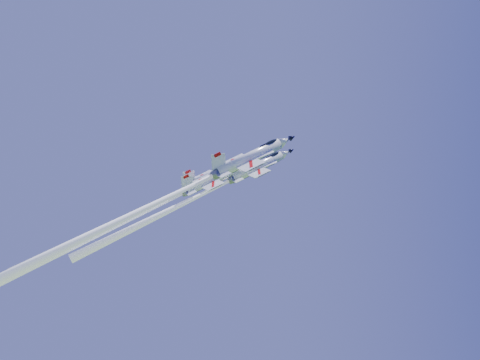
{
  "coord_description": "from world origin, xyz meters",
  "views": [
    {
      "loc": [
        2.55,
        -107.86,
        84.2
      ],
      "look_at": [
        0.0,
        0.0,
        98.39
      ],
      "focal_mm": 40.0,
      "sensor_mm": 36.0,
      "label": 1
    }
  ],
  "objects_px": {
    "jet_lead": "(196,197)",
    "jet_slot": "(117,225)",
    "jet_left": "(147,207)",
    "jet_right": "(130,216)"
  },
  "relations": [
    {
      "from": "jet_lead",
      "to": "jet_slot",
      "type": "height_order",
      "value": "jet_lead"
    },
    {
      "from": "jet_lead",
      "to": "jet_slot",
      "type": "relative_size",
      "value": 0.81
    },
    {
      "from": "jet_slot",
      "to": "jet_right",
      "type": "bearing_deg",
      "value": -0.04
    },
    {
      "from": "jet_left",
      "to": "jet_slot",
      "type": "distance_m",
      "value": 9.7
    },
    {
      "from": "jet_right",
      "to": "jet_slot",
      "type": "distance_m",
      "value": 10.52
    },
    {
      "from": "jet_lead",
      "to": "jet_left",
      "type": "relative_size",
      "value": 0.91
    },
    {
      "from": "jet_slot",
      "to": "jet_lead",
      "type": "bearing_deg",
      "value": 75.99
    },
    {
      "from": "jet_left",
      "to": "jet_slot",
      "type": "relative_size",
      "value": 0.89
    },
    {
      "from": "jet_lead",
      "to": "jet_right",
      "type": "height_order",
      "value": "jet_right"
    },
    {
      "from": "jet_left",
      "to": "jet_right",
      "type": "height_order",
      "value": "jet_right"
    }
  ]
}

